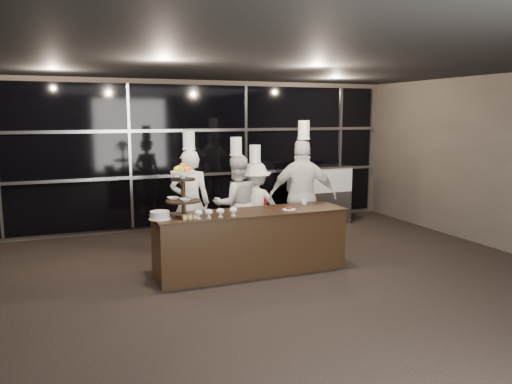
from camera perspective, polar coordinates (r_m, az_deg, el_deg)
name	(u,v)px	position (r m, az deg, el deg)	size (l,w,h in m)	color
room	(302,188)	(5.60, 5.26, 0.41)	(10.00, 10.00, 10.00)	black
window_wall	(190,155)	(10.22, -7.53, 4.22)	(8.60, 0.10, 2.80)	black
buffet_counter	(251,242)	(7.38, -0.57, -5.69)	(2.84, 0.74, 0.92)	black
display_stand	(183,187)	(6.91, -8.33, 0.62)	(0.48, 0.48, 0.74)	black
compotes	(215,212)	(6.86, -4.67, -2.24)	(0.61, 0.11, 0.12)	silver
layer_cake	(160,215)	(6.85, -10.93, -2.63)	(0.30, 0.30, 0.11)	white
pastry_squares	(189,217)	(6.83, -7.63, -2.81)	(0.19, 0.13, 0.05)	#D8C069
small_plate	(289,209)	(7.41, 3.81, -1.92)	(0.20, 0.20, 0.05)	white
chef_cup	(304,202)	(7.90, 5.56, -1.11)	(0.08, 0.08, 0.07)	white
display_case	(319,192)	(10.71, 7.24, 0.04)	(1.29, 0.56, 1.24)	#A5A5AA
chef_a	(190,202)	(8.24, -7.54, -1.09)	(0.74, 0.60, 2.06)	white
chef_b	(236,203)	(8.40, -2.26, -1.29)	(0.83, 0.66, 1.95)	silver
chef_c	(255,205)	(8.61, -0.12, -1.52)	(1.08, 0.77, 1.81)	white
chef_d	(303,195)	(8.39, 5.37, -0.40)	(1.22, 0.86, 2.22)	white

